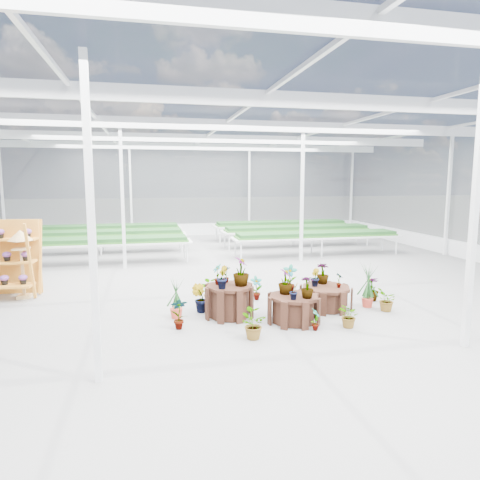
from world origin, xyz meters
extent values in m
plane|color=gray|center=(0.00, 0.00, 0.00)|extent=(24.00, 24.00, 0.00)
cylinder|color=#361C13|center=(-0.65, -1.56, 0.34)|extent=(1.20, 1.20, 0.67)
cylinder|color=#361C13|center=(0.55, -2.16, 0.27)|extent=(1.14, 1.14, 0.55)
cylinder|color=#361C13|center=(1.55, -1.46, 0.25)|extent=(1.37, 1.37, 0.50)
imported|color=#1B441C|center=(-0.87, -1.44, 0.89)|extent=(0.19, 0.25, 0.44)
imported|color=#1B441C|center=(-0.41, -1.63, 0.97)|extent=(0.39, 0.39, 0.60)
imported|color=#1B441C|center=(-0.65, -1.28, 0.85)|extent=(0.22, 0.21, 0.35)
imported|color=#1B441C|center=(-0.83, -1.78, 0.90)|extent=(0.25, 0.29, 0.46)
imported|color=#1B441C|center=(0.43, -2.00, 0.80)|extent=(0.34, 0.34, 0.51)
imported|color=#1B441C|center=(0.75, -2.38, 0.77)|extent=(0.32, 0.32, 0.44)
imported|color=#1B441C|center=(0.55, -1.91, 0.83)|extent=(0.37, 0.33, 0.58)
imported|color=#1B441C|center=(0.46, -2.43, 0.72)|extent=(0.24, 0.23, 0.34)
imported|color=#1B441C|center=(1.32, -1.36, 0.70)|extent=(0.20, 0.24, 0.40)
imported|color=#1B441C|center=(1.79, -1.60, 0.67)|extent=(0.15, 0.20, 0.33)
imported|color=#1B441C|center=(1.59, -1.18, 0.74)|extent=(0.36, 0.36, 0.48)
imported|color=#1B441C|center=(-1.72, -2.08, 0.31)|extent=(0.33, 0.22, 0.62)
imported|color=#1B441C|center=(-1.21, -1.11, 0.31)|extent=(0.43, 0.40, 0.62)
imported|color=#1B441C|center=(-0.48, -2.88, 0.27)|extent=(0.63, 0.63, 0.53)
imported|color=#1B441C|center=(0.80, -2.72, 0.22)|extent=(0.25, 0.28, 0.43)
imported|color=#1B441C|center=(1.50, -2.71, 0.23)|extent=(0.42, 0.47, 0.46)
imported|color=#1B441C|center=(2.77, -1.93, 0.25)|extent=(0.55, 0.58, 0.50)
imported|color=#1B441C|center=(2.88, -1.09, 0.28)|extent=(0.35, 0.35, 0.57)
imported|color=#1B441C|center=(1.62, -0.84, 0.31)|extent=(0.29, 0.37, 0.62)
imported|color=#1B441C|center=(0.23, -0.44, 0.29)|extent=(0.33, 0.25, 0.58)
imported|color=#1B441C|center=(-0.91, -0.64, 0.29)|extent=(0.68, 0.66, 0.57)
camera|label=1|loc=(-2.27, -10.03, 2.83)|focal=32.00mm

